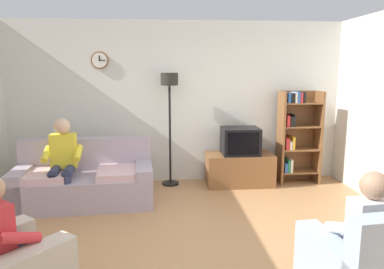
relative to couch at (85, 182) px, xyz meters
name	(u,v)px	position (x,y,z in m)	size (l,w,h in m)	color
ground_plane	(187,253)	(1.36, -1.56, -0.31)	(12.00, 12.00, 0.00)	#B27F51
back_wall_assembly	(176,102)	(1.36, 1.10, 1.04)	(6.20, 0.17, 2.70)	silver
couch	(85,182)	(0.00, 0.00, 0.00)	(1.96, 1.01, 0.90)	#A899A8
tv_stand	(239,169)	(2.38, 0.69, -0.05)	(1.10, 0.56, 0.53)	brown
tv	(240,141)	(2.38, 0.67, 0.43)	(0.60, 0.49, 0.44)	black
bookshelf	(296,134)	(3.35, 0.77, 0.51)	(0.68, 0.36, 1.55)	brown
floor_lamp	(170,98)	(1.24, 0.79, 1.14)	(0.28, 0.28, 1.85)	black
person_on_couch	(63,158)	(-0.26, -0.11, 0.39)	(0.53, 0.56, 1.24)	yellow
person_in_left_armchair	(5,235)	(-0.13, -2.30, 0.29)	(0.63, 0.64, 1.12)	red
person_in_right_armchair	(363,230)	(2.74, -2.43, 0.29)	(0.54, 0.57, 1.12)	silver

